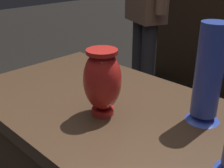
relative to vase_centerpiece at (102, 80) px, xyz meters
The scene contains 2 objects.
vase_centerpiece is the anchor object (origin of this frame).
vase_right_accent 0.32m from the vase_centerpiece, 37.05° to the left, with size 0.11×0.11×0.31m.
Camera 1 is at (0.57, -0.63, 1.27)m, focal length 45.82 mm.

